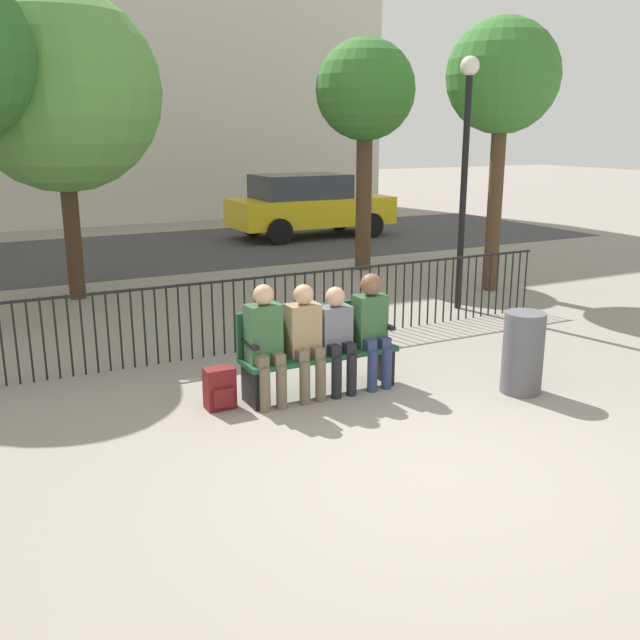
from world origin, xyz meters
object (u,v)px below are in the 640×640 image
at_px(tree_2, 60,91).
at_px(tree_3, 502,80).
at_px(seated_person_0, 265,339).
at_px(seated_person_1, 305,335).
at_px(seated_person_2, 337,334).
at_px(park_bench, 317,346).
at_px(tree_0, 365,94).
at_px(seated_person_3, 372,323).
at_px(trash_bin, 523,353).
at_px(lamp_post, 466,147).
at_px(backpack, 220,389).
at_px(parked_car_1, 308,205).

height_order(tree_2, tree_3, tree_2).
distance_m(seated_person_0, seated_person_1, 0.44).
bearing_deg(seated_person_2, park_bench, 141.92).
bearing_deg(tree_0, seated_person_3, -119.87).
bearing_deg(tree_3, trash_bin, -126.70).
distance_m(park_bench, seated_person_2, 0.26).
bearing_deg(seated_person_0, lamp_post, 29.01).
xyz_separation_m(backpack, tree_2, (-0.46, 5.72, 3.08)).
relative_size(seated_person_2, seated_person_3, 0.92).
bearing_deg(trash_bin, parked_car_1, 74.78).
height_order(tree_3, parked_car_1, tree_3).
bearing_deg(trash_bin, tree_2, 117.19).
bearing_deg(seated_person_0, seated_person_2, -0.43).
bearing_deg(seated_person_1, seated_person_2, -0.58).
relative_size(seated_person_2, tree_0, 0.26).
height_order(seated_person_1, tree_2, tree_2).
bearing_deg(seated_person_1, trash_bin, -23.45).
distance_m(seated_person_2, tree_2, 6.64).
height_order(park_bench, parked_car_1, parked_car_1).
relative_size(seated_person_0, tree_3, 0.28).
distance_m(seated_person_2, lamp_post, 4.59).
xyz_separation_m(backpack, lamp_post, (4.74, 2.26, 2.26)).
bearing_deg(parked_car_1, lamp_post, -99.53).
xyz_separation_m(lamp_post, trash_bin, (-1.73, -3.29, -2.03)).
relative_size(seated_person_2, backpack, 2.69).
bearing_deg(seated_person_3, tree_3, 36.12).
relative_size(tree_2, lamp_post, 1.30).
bearing_deg(seated_person_1, backpack, 172.84).
bearing_deg(seated_person_2, tree_3, 33.62).
distance_m(tree_0, parked_car_1, 5.26).
bearing_deg(seated_person_0, seated_person_1, -0.30).
xyz_separation_m(backpack, tree_3, (6.07, 3.08, 3.30)).
distance_m(seated_person_3, tree_0, 7.28).
distance_m(park_bench, backpack, 1.13).
relative_size(backpack, trash_bin, 0.48).
distance_m(seated_person_0, backpack, 0.68).
xyz_separation_m(park_bench, parked_car_1, (4.98, 10.24, 0.35)).
height_order(backpack, tree_0, tree_0).
distance_m(tree_0, tree_3, 2.87).
distance_m(backpack, tree_2, 6.52).
xyz_separation_m(seated_person_1, seated_person_2, (0.37, -0.00, -0.03)).
bearing_deg(seated_person_3, seated_person_2, -179.20).
bearing_deg(seated_person_1, tree_2, 103.09).
bearing_deg(park_bench, tree_2, 105.25).
height_order(park_bench, backpack, park_bench).
height_order(tree_2, parked_car_1, tree_2).
distance_m(seated_person_1, lamp_post, 4.86).
relative_size(seated_person_3, lamp_post, 0.33).
bearing_deg(tree_0, tree_2, -179.60).
xyz_separation_m(seated_person_2, tree_3, (4.81, 3.20, 2.86)).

